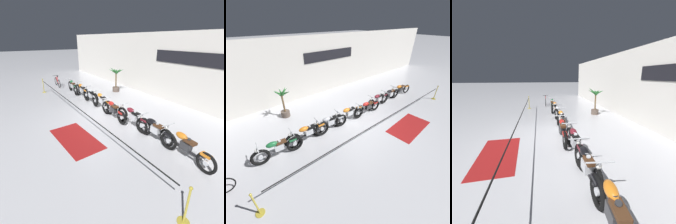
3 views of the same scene
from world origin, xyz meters
The scene contains 15 objects.
ground_plane centered at (0.00, 0.00, 0.00)m, with size 120.00×120.00×0.00m, color silver.
back_wall centered at (0.01, 5.12, 2.10)m, with size 28.00×0.29×4.20m.
motorcycle_green_0 centered at (-4.82, 0.51, 0.47)m, with size 2.17×0.62×0.96m.
motorcycle_orange_1 centered at (-3.36, 0.58, 0.49)m, with size 2.33×0.62×0.97m.
motorcycle_silver_2 centered at (-2.07, 0.60, 0.46)m, with size 2.17×0.62×0.94m.
motorcycle_orange_3 centered at (-0.72, 0.62, 0.48)m, with size 2.41×0.62×0.96m.
motorcycle_red_4 centered at (0.69, 0.46, 0.45)m, with size 2.19×0.62×0.91m.
motorcycle_maroon_5 centered at (2.00, 0.67, 0.47)m, with size 2.28×0.62×0.95m.
motorcycle_black_6 centered at (3.32, 0.65, 0.46)m, with size 2.13×0.62×0.93m.
motorcycle_orange_7 centered at (4.67, 0.69, 0.47)m, with size 2.34×0.62×0.92m.
bicycle centered at (-7.32, 0.12, 0.37)m, with size 1.70×0.48×0.95m.
potted_palm_left_of_row centered at (-3.32, 3.40, 0.95)m, with size 0.94×1.04×1.93m.
stanchion_far_left centered at (-1.47, -1.30, 0.75)m, with size 12.18×0.28×1.05m.
stanchion_mid_left centered at (6.15, -1.30, 0.36)m, with size 0.28×0.28×1.05m.
floor_banner centered at (1.50, -1.91, 0.00)m, with size 2.66×1.31×0.01m, color maroon.
Camera 1 is at (7.47, -4.08, 3.79)m, focal length 28.00 mm.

